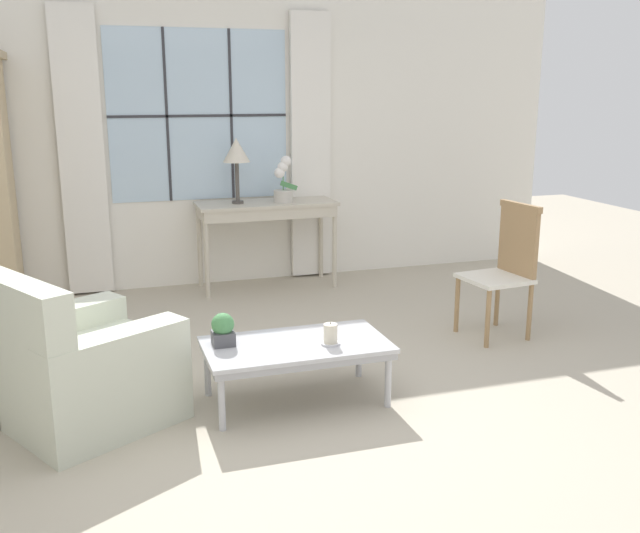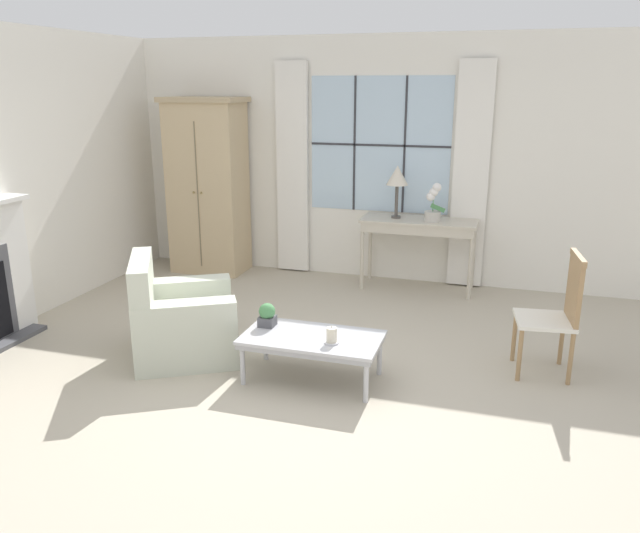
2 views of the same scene
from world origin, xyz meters
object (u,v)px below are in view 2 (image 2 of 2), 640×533
potted_plant_small (267,315)px  pillar_candle (332,336)px  table_lamp (397,177)px  armoire (208,186)px  console_table (419,227)px  potted_orchid (433,206)px  armchair_upholstered (181,323)px  side_chair_wooden (559,308)px  coffee_table (312,341)px

potted_plant_small → pillar_candle: bearing=-17.3°
potted_plant_small → table_lamp: bearing=76.4°
armoire → console_table: 2.61m
pillar_candle → potted_orchid: bearing=80.9°
console_table → potted_plant_small: bearing=-109.4°
console_table → armchair_upholstered: (-1.66, -2.43, -0.42)m
armchair_upholstered → pillar_candle: 1.42m
potted_orchid → armchair_upholstered: size_ratio=0.38×
armoire → armchair_upholstered: (0.93, -2.42, -0.77)m
side_chair_wooden → pillar_candle: side_chair_wooden is taller
coffee_table → potted_plant_small: potted_plant_small is taller
armoire → armchair_upholstered: size_ratio=1.87×
armoire → potted_orchid: armoire is taller
side_chair_wooden → table_lamp: bearing=131.4°
coffee_table → pillar_candle: size_ratio=7.94×
console_table → side_chair_wooden: bearing=-53.4°
potted_orchid → pillar_candle: 2.67m
side_chair_wooden → potted_orchid: bearing=124.3°
potted_orchid → coffee_table: potted_orchid is taller
side_chair_wooden → pillar_candle: 1.82m
armoire → armchair_upholstered: bearing=-69.0°
armchair_upholstered → coffee_table: armchair_upholstered is taller
console_table → pillar_candle: console_table is taller
potted_plant_small → pillar_candle: potted_plant_small is taller
console_table → side_chair_wooden: side_chair_wooden is taller
side_chair_wooden → armoire: bearing=154.9°
armoire → table_lamp: size_ratio=3.58×
console_table → table_lamp: bearing=179.5°
potted_orchid → coffee_table: 2.64m
armoire → console_table: size_ratio=1.65×
side_chair_wooden → armchair_upholstered: bearing=-169.5°
pillar_candle → armoire: bearing=131.6°
coffee_table → potted_orchid: bearing=76.5°
coffee_table → pillar_candle: bearing=-25.8°
pillar_candle → console_table: bearing=84.3°
potted_orchid → coffee_table: bearing=-103.5°
coffee_table → potted_plant_small: bearing=166.7°
coffee_table → console_table: bearing=80.1°
armoire → potted_plant_small: (1.73, -2.44, -0.60)m
table_lamp → potted_orchid: (0.42, -0.06, -0.29)m
pillar_candle → potted_plant_small: bearing=162.7°
potted_orchid → armchair_upholstered: bearing=-127.3°
side_chair_wooden → pillar_candle: (-1.65, -0.77, -0.14)m
table_lamp → armchair_upholstered: 2.97m
armoire → pillar_candle: size_ratio=15.50×
armoire → armchair_upholstered: 2.71m
armoire → potted_plant_small: 3.05m
armchair_upholstered → potted_plant_small: (0.80, -0.02, 0.17)m
potted_plant_small → pillar_candle: 0.63m
table_lamp → pillar_candle: 2.77m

